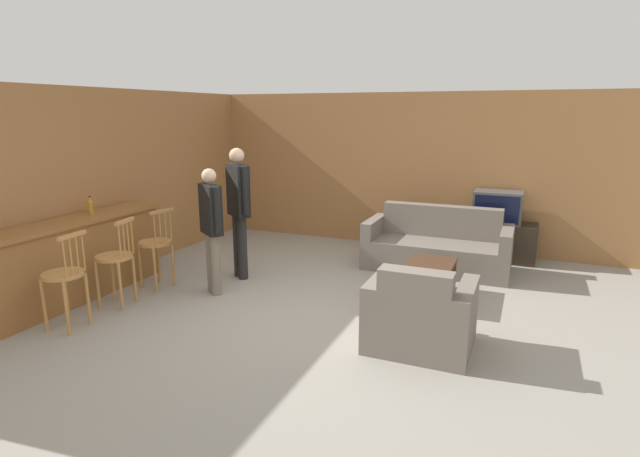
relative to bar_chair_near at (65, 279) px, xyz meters
The scene contains 15 objects.
ground_plane 2.54m from the bar_chair_near, 29.16° to the left, with size 24.00×24.00×0.00m, color gray.
wall_back 5.34m from the bar_chair_near, 65.85° to the left, with size 9.40×0.08×2.60m.
wall_left 2.80m from the bar_chair_near, 111.09° to the left, with size 0.08×8.62×2.60m.
bar_counter 0.95m from the bar_chair_near, 131.98° to the left, with size 0.55×2.49×1.01m.
bar_chair_near is the anchor object (origin of this frame).
bar_chair_mid 0.71m from the bar_chair_near, 90.02° to the left, with size 0.50×0.50×1.07m.
bar_chair_far 1.42m from the bar_chair_near, 90.01° to the left, with size 0.49×0.49×1.07m.
couch_far 4.92m from the bar_chair_near, 48.24° to the left, with size 2.08×0.89×0.91m.
armchair_near 3.72m from the bar_chair_near, 15.71° to the left, with size 1.00×0.85×0.88m.
coffee_table 4.15m from the bar_chair_near, 35.14° to the left, with size 0.56×1.00×0.43m.
tv_unit 6.05m from the bar_chair_near, 48.23° to the left, with size 1.22×0.48×0.60m.
tv 6.05m from the bar_chair_near, 48.21° to the left, with size 0.72×0.47×0.49m.
bottle 1.37m from the bar_chair_near, 123.04° to the left, with size 0.07×0.07×0.23m.
person_by_window 2.38m from the bar_chair_near, 69.82° to the left, with size 0.48×0.39×1.81m.
person_by_counter 1.76m from the bar_chair_near, 61.44° to the left, with size 0.45×0.36×1.61m.
Camera 1 is at (2.28, -4.77, 2.29)m, focal length 28.00 mm.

